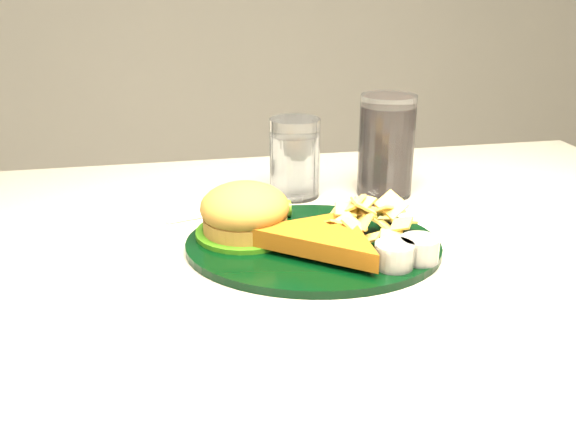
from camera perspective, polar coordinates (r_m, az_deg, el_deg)
The scene contains 5 objects.
dinner_plate at distance 0.75m, azimuth 2.26°, elevation -0.57°, with size 0.30×0.25×0.07m, color black, non-canonical shape.
water_glass at distance 0.92m, azimuth 0.59°, elevation 5.18°, with size 0.07×0.07×0.11m, color white.
cola_glass at distance 0.93m, azimuth 8.74°, elevation 6.21°, with size 0.08×0.08×0.15m, color black.
fork_napkin at distance 0.81m, azimuth 9.34°, elevation -1.26°, with size 0.14×0.18×0.01m, color silver, non-canonical shape.
wrapped_straw at distance 0.87m, azimuth -4.54°, elevation 0.62°, with size 0.20×0.07×0.01m, color white, non-canonical shape.
Camera 1 is at (-0.15, -0.67, 1.06)m, focal length 40.00 mm.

